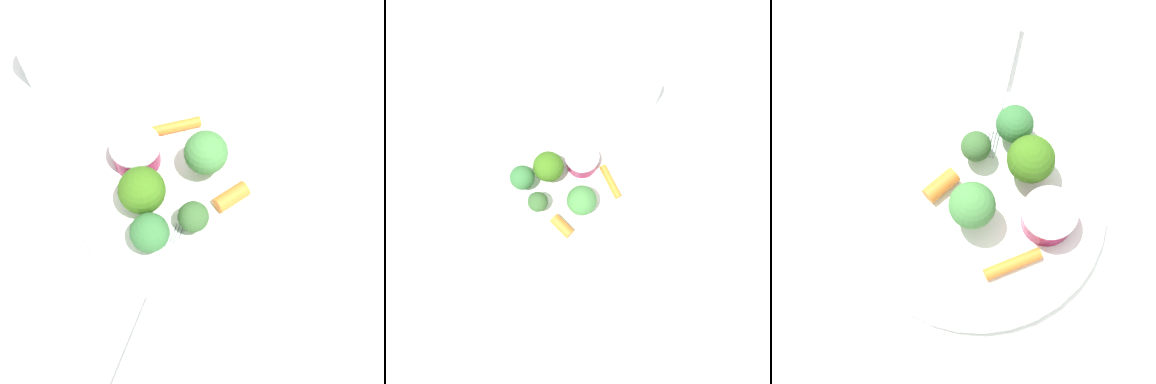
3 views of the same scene
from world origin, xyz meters
The scene contains 11 objects.
ground_plane centered at (0.00, 0.00, 0.00)m, with size 2.40×2.40×0.00m, color white.
plate centered at (0.00, 0.00, 0.01)m, with size 0.26×0.26×0.01m, color white.
sauce_cup centered at (-0.02, -0.07, 0.03)m, with size 0.05×0.05×0.03m.
broccoli_floret_0 centered at (-0.02, 0.01, 0.05)m, with size 0.05×0.05×0.06m.
broccoli_floret_1 centered at (0.05, 0.00, 0.04)m, with size 0.03×0.03×0.04m.
broccoli_floret_2 centered at (0.03, -0.05, 0.05)m, with size 0.05×0.05×0.06m.
broccoli_floret_3 centered at (0.07, -0.04, 0.04)m, with size 0.04×0.04×0.05m.
carrot_stick_0 centered at (0.02, 0.04, 0.02)m, with size 0.02×0.02×0.04m, color orange.
carrot_stick_1 centered at (-0.07, -0.03, 0.02)m, with size 0.01×0.01×0.06m, color orange.
fork centered at (0.13, -0.03, 0.01)m, with size 0.17×0.05×0.00m.
drinking_glass centered at (-0.14, -0.19, 0.04)m, with size 0.06×0.06×0.09m, color silver.
Camera 1 is at (0.25, 0.02, 0.50)m, focal length 48.79 mm.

